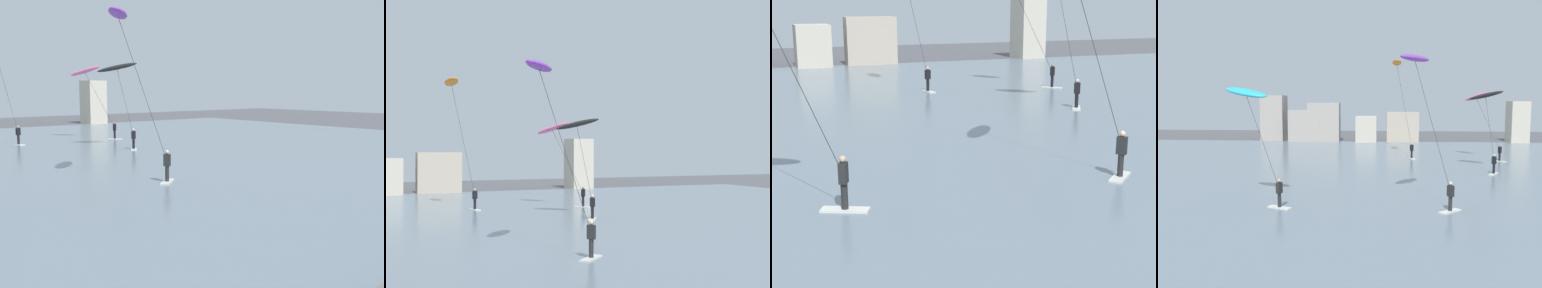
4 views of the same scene
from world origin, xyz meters
The scene contains 3 objects.
kitesurfer_black centered at (9.97, 31.66, 5.99)m, with size 3.01×3.82×6.94m.
kitesurfer_purple centered at (3.33, 19.53, 7.41)m, with size 3.73×3.30×8.54m.
kitesurfer_pink centered at (11.04, 39.17, 5.97)m, with size 3.91×4.02×6.99m.
Camera 1 is at (-8.12, 0.40, 4.73)m, focal length 41.92 mm.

